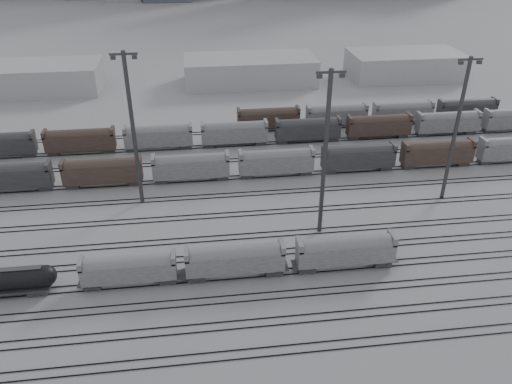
{
  "coord_description": "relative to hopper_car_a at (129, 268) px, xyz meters",
  "views": [
    {
      "loc": [
        -7.42,
        -56.84,
        46.91
      ],
      "look_at": [
        2.2,
        18.62,
        4.0
      ],
      "focal_mm": 35.0,
      "sensor_mm": 36.0,
      "label": 1
    }
  ],
  "objects": [
    {
      "name": "bg_string_far",
      "position": [
        53.68,
        55.0,
        -0.15
      ],
      "size": [
        66.0,
        3.0,
        5.6
      ],
      "color": "#4A372F",
      "rests_on": "ground"
    },
    {
      "name": "hopper_car_a",
      "position": [
        0.0,
        0.0,
        0.0
      ],
      "size": [
        13.35,
        2.65,
        4.77
      ],
      "color": "#27272A",
      "rests_on": "ground"
    },
    {
      "name": "hopper_car_b",
      "position": [
        15.07,
        0.0,
        0.23
      ],
      "size": [
        14.38,
        2.86,
        5.14
      ],
      "color": "#27272A",
      "rests_on": "ground"
    },
    {
      "name": "hopper_car_c",
      "position": [
        31.51,
        0.0,
        0.3
      ],
      "size": [
        14.7,
        2.92,
        5.26
      ],
      "color": "#27272A",
      "rests_on": "ground"
    },
    {
      "name": "ground",
      "position": [
        18.18,
        -1.0,
        -2.95
      ],
      "size": [
        900.0,
        900.0,
        0.0
      ],
      "primitive_type": "plane",
      "color": "#ADADB1",
      "rests_on": "ground"
    },
    {
      "name": "warehouse_right",
      "position": [
        78.18,
        94.0,
        1.05
      ],
      "size": [
        35.0,
        18.0,
        8.0
      ],
      "primitive_type": "cube",
      "color": "#B0B0B3",
      "rests_on": "ground"
    },
    {
      "name": "bg_string_near",
      "position": [
        26.18,
        31.0,
        -0.15
      ],
      "size": [
        151.0,
        3.0,
        5.6
      ],
      "color": "gray",
      "rests_on": "ground"
    },
    {
      "name": "light_mast_c",
      "position": [
        30.18,
        10.16,
        11.68
      ],
      "size": [
        4.41,
        0.71,
        27.57
      ],
      "color": "#39393B",
      "rests_on": "ground"
    },
    {
      "name": "warehouse_mid",
      "position": [
        28.18,
        94.0,
        1.05
      ],
      "size": [
        40.0,
        18.0,
        8.0
      ],
      "primitive_type": "cube",
      "color": "#B0B0B3",
      "rests_on": "ground"
    },
    {
      "name": "warehouse_left",
      "position": [
        -41.82,
        94.0,
        1.05
      ],
      "size": [
        50.0,
        18.0,
        8.0
      ],
      "primitive_type": "cube",
      "color": "#B0B0B3",
      "rests_on": "ground"
    },
    {
      "name": "bg_string_mid",
      "position": [
        36.18,
        47.0,
        -0.15
      ],
      "size": [
        151.0,
        3.0,
        5.6
      ],
      "color": "#27272A",
      "rests_on": "ground"
    },
    {
      "name": "light_mast_b",
      "position": [
        -0.03,
        23.45,
        11.8
      ],
      "size": [
        4.45,
        0.71,
        27.81
      ],
      "color": "#39393B",
      "rests_on": "ground"
    },
    {
      "name": "light_mast_d",
      "position": [
        55.64,
        18.2,
        11.1
      ],
      "size": [
        4.24,
        0.68,
        26.48
      ],
      "color": "#39393B",
      "rests_on": "ground"
    },
    {
      "name": "tracks",
      "position": [
        18.18,
        16.5,
        -2.87
      ],
      "size": [
        220.0,
        71.5,
        0.16
      ],
      "color": "black",
      "rests_on": "ground"
    }
  ]
}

